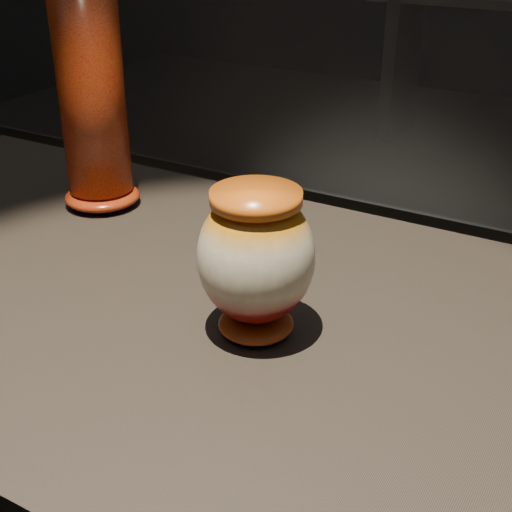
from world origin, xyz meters
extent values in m
cube|color=black|center=(0.00, 0.00, 0.88)|extent=(2.00, 0.80, 0.05)
ellipsoid|color=#680A09|center=(-0.06, -0.03, 0.91)|extent=(0.11, 0.11, 0.03)
ellipsoid|color=beige|center=(-0.06, -0.03, 1.01)|extent=(0.17, 0.17, 0.17)
cylinder|color=orange|center=(-0.06, -0.03, 1.09)|extent=(0.13, 0.13, 0.02)
ellipsoid|color=#B3440B|center=(-0.51, 0.19, 0.92)|extent=(0.15, 0.15, 0.04)
cylinder|color=#B3440B|center=(-0.51, 0.19, 1.12)|extent=(0.12, 0.12, 0.38)
cube|color=black|center=(-1.15, 3.70, 0.42)|extent=(0.08, 0.50, 0.85)
camera|label=1|loc=(0.34, -0.71, 1.41)|focal=50.00mm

